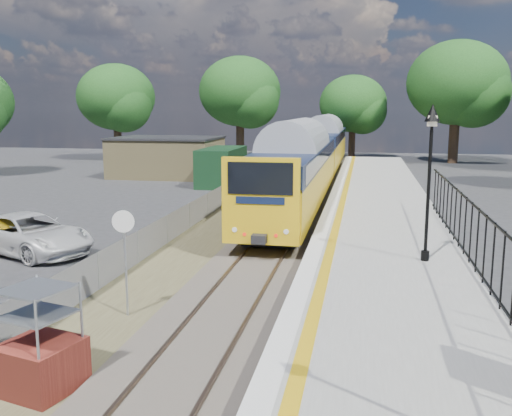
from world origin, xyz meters
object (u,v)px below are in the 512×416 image
(train, at_px, (314,153))
(speed_sign, at_px, (124,245))
(victorian_lamp_north, at_px, (431,146))
(car_white, at_px, (29,234))
(brick_plinth, at_px, (39,342))

(train, xyz_separation_m, speed_sign, (-2.50, -26.02, -0.40))
(victorian_lamp_north, height_order, car_white, victorian_lamp_north)
(train, relative_size, brick_plinth, 19.33)
(train, bearing_deg, victorian_lamp_north, -76.55)
(train, distance_m, speed_sign, 26.15)
(train, distance_m, brick_plinth, 30.16)
(brick_plinth, bearing_deg, car_white, 123.28)
(train, relative_size, speed_sign, 14.35)
(train, distance_m, car_white, 22.32)
(brick_plinth, xyz_separation_m, car_white, (-6.29, 9.58, -0.27))
(car_white, bearing_deg, victorian_lamp_north, -74.85)
(victorian_lamp_north, bearing_deg, brick_plinth, -134.71)
(brick_plinth, bearing_deg, victorian_lamp_north, 45.29)
(victorian_lamp_north, distance_m, speed_sign, 9.02)
(victorian_lamp_north, relative_size, train, 0.11)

